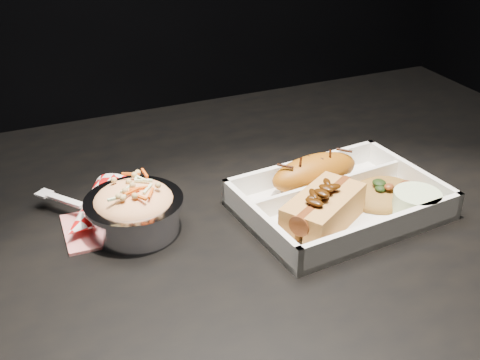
% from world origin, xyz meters
% --- Properties ---
extents(dining_table, '(1.20, 0.80, 0.75)m').
position_xyz_m(dining_table, '(0.00, 0.00, 0.66)').
color(dining_table, black).
rests_on(dining_table, ground).
extents(food_tray, '(0.27, 0.20, 0.04)m').
position_xyz_m(food_tray, '(0.12, -0.04, 0.76)').
color(food_tray, white).
rests_on(food_tray, dining_table).
extents(fried_pastry, '(0.14, 0.06, 0.05)m').
position_xyz_m(fried_pastry, '(0.11, 0.02, 0.78)').
color(fried_pastry, '#A15810').
rests_on(fried_pastry, food_tray).
extents(hotdog, '(0.13, 0.11, 0.06)m').
position_xyz_m(hotdog, '(0.08, -0.07, 0.78)').
color(hotdog, '#C98C44').
rests_on(hotdog, food_tray).
extents(fried_rice_mound, '(0.11, 0.09, 0.03)m').
position_xyz_m(fried_rice_mound, '(0.18, -0.04, 0.77)').
color(fried_rice_mound, olive).
rests_on(fried_rice_mound, food_tray).
extents(cupcake_liner, '(0.06, 0.06, 0.03)m').
position_xyz_m(cupcake_liner, '(0.20, -0.09, 0.77)').
color(cupcake_liner, beige).
rests_on(cupcake_liner, food_tray).
extents(foil_coleslaw_cup, '(0.12, 0.12, 0.07)m').
position_xyz_m(foil_coleslaw_cup, '(-0.13, 0.02, 0.78)').
color(foil_coleslaw_cup, silver).
rests_on(foil_coleslaw_cup, dining_table).
extents(napkin_fork, '(0.15, 0.16, 0.10)m').
position_xyz_m(napkin_fork, '(-0.17, 0.06, 0.77)').
color(napkin_fork, red).
rests_on(napkin_fork, dining_table).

